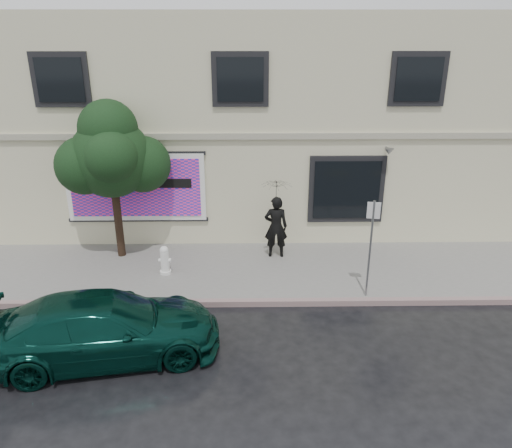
{
  "coord_description": "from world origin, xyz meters",
  "views": [
    {
      "loc": [
        0.22,
        -9.48,
        6.7
      ],
      "look_at": [
        0.4,
        2.2,
        1.95
      ],
      "focal_mm": 35.0,
      "sensor_mm": 36.0,
      "label": 1
    }
  ],
  "objects_px": {
    "street_tree": "(111,158)",
    "fire_hydrant": "(165,260)",
    "car": "(105,328)",
    "pedestrian": "(276,227)"
  },
  "relations": [
    {
      "from": "street_tree",
      "to": "fire_hydrant",
      "type": "height_order",
      "value": "street_tree"
    },
    {
      "from": "car",
      "to": "fire_hydrant",
      "type": "bearing_deg",
      "value": -21.94
    },
    {
      "from": "pedestrian",
      "to": "fire_hydrant",
      "type": "bearing_deg",
      "value": 19.83
    },
    {
      "from": "street_tree",
      "to": "fire_hydrant",
      "type": "distance_m",
      "value": 3.23
    },
    {
      "from": "car",
      "to": "fire_hydrant",
      "type": "height_order",
      "value": "car"
    },
    {
      "from": "pedestrian",
      "to": "fire_hydrant",
      "type": "height_order",
      "value": "pedestrian"
    },
    {
      "from": "pedestrian",
      "to": "fire_hydrant",
      "type": "relative_size",
      "value": 2.27
    },
    {
      "from": "pedestrian",
      "to": "street_tree",
      "type": "bearing_deg",
      "value": -0.66
    },
    {
      "from": "fire_hydrant",
      "to": "street_tree",
      "type": "bearing_deg",
      "value": 165.77
    },
    {
      "from": "fire_hydrant",
      "to": "pedestrian",
      "type": "bearing_deg",
      "value": 43.43
    }
  ]
}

